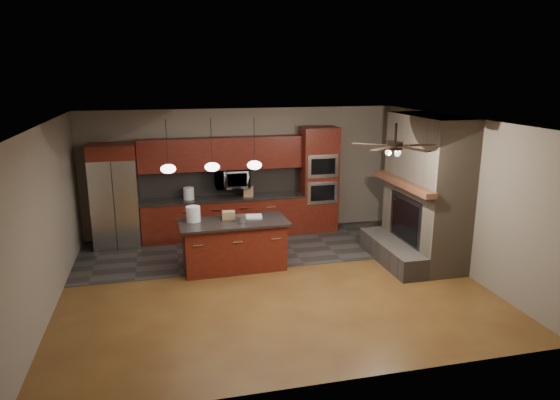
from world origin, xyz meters
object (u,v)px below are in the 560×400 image
object	(u,v)px
kitchen_island	(234,245)
paint_tray	(252,217)
refrigerator	(115,196)
white_bucket	(193,214)
counter_bucket	(189,193)
oven_tower	(319,179)
paint_can	(241,219)
microwave	(232,179)
cardboard_box	(229,215)
counter_box	(249,191)

from	to	relation	value
kitchen_island	paint_tray	size ratio (longest dim) A/B	5.51
refrigerator	white_bucket	bearing A→B (deg)	-48.23
kitchen_island	counter_bucket	xyz separation A→B (m)	(-0.69, 1.91, 0.56)
paint_tray	counter_bucket	xyz separation A→B (m)	(-1.06, 1.75, 0.09)
oven_tower	paint_can	bearing A→B (deg)	-136.62
microwave	paint_can	bearing A→B (deg)	-93.99
refrigerator	paint_tray	xyz separation A→B (m)	(2.57, -1.67, -0.14)
cardboard_box	counter_box	world-z (taller)	counter_box
microwave	white_bucket	world-z (taller)	microwave
refrigerator	counter_bucket	xyz separation A→B (m)	(1.51, 0.08, -0.05)
white_bucket	counter_bucket	distance (m)	1.74
microwave	cardboard_box	xyz separation A→B (m)	(-0.33, -1.80, -0.30)
microwave	paint_tray	distance (m)	1.84
oven_tower	white_bucket	xyz separation A→B (m)	(-2.95, -1.73, -0.13)
paint_can	cardboard_box	distance (m)	0.32
oven_tower	counter_box	size ratio (longest dim) A/B	10.51
paint_can	white_bucket	bearing A→B (deg)	161.99
white_bucket	paint_tray	distance (m)	1.09
oven_tower	counter_bucket	world-z (taller)	oven_tower
microwave	kitchen_island	world-z (taller)	microwave
refrigerator	microwave	bearing A→B (deg)	3.06
white_bucket	counter_box	xyz separation A→B (m)	(1.32, 1.69, -0.05)
oven_tower	kitchen_island	distance (m)	3.02
microwave	refrigerator	world-z (taller)	refrigerator
refrigerator	paint_tray	world-z (taller)	refrigerator
paint_can	paint_tray	distance (m)	0.37
counter_box	microwave	bearing A→B (deg)	-178.89
oven_tower	white_bucket	size ratio (longest dim) A/B	8.52
kitchen_island	counter_bucket	world-z (taller)	counter_bucket
kitchen_island	paint_tray	xyz separation A→B (m)	(0.37, 0.16, 0.47)
microwave	refrigerator	distance (m)	2.47
counter_box	white_bucket	bearing A→B (deg)	-110.88
microwave	paint_tray	size ratio (longest dim) A/B	2.01
kitchen_island	counter_bucket	size ratio (longest dim) A/B	7.75
kitchen_island	white_bucket	size ratio (longest dim) A/B	7.18
kitchen_island	microwave	bearing A→B (deg)	80.91
kitchen_island	white_bucket	world-z (taller)	white_bucket
paint_can	cardboard_box	xyz separation A→B (m)	(-0.18, 0.26, 0.01)
oven_tower	paint_tray	xyz separation A→B (m)	(-1.86, -1.75, -0.25)
oven_tower	microwave	size ratio (longest dim) A/B	3.25
paint_can	counter_box	world-z (taller)	counter_box
refrigerator	paint_can	bearing A→B (deg)	-39.84
oven_tower	white_bucket	bearing A→B (deg)	-149.56
paint_tray	counter_box	bearing A→B (deg)	89.78
paint_can	counter_bucket	xyz separation A→B (m)	(-0.81, 2.01, 0.04)
oven_tower	counter_box	distance (m)	1.64
microwave	paint_can	xyz separation A→B (m)	(-0.14, -2.06, -0.31)
counter_box	counter_bucket	bearing A→B (deg)	-165.06
paint_tray	white_bucket	bearing A→B (deg)	-173.09
paint_can	oven_tower	bearing A→B (deg)	43.38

